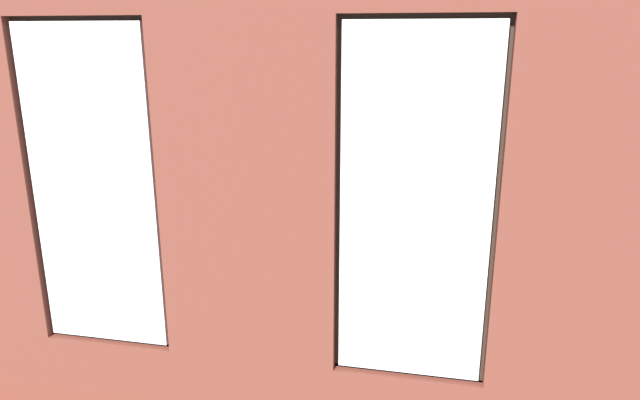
{
  "coord_description": "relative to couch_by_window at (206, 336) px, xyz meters",
  "views": [
    {
      "loc": [
        -1.13,
        6.06,
        2.67
      ],
      "look_at": [
        0.05,
        0.4,
        1.01
      ],
      "focal_mm": 32.0,
      "sensor_mm": 36.0,
      "label": 1
    }
  ],
  "objects": [
    {
      "name": "potted_plant_mid_room_small",
      "position": [
        -1.8,
        -3.03,
        0.03
      ],
      "size": [
        0.28,
        0.28,
        0.49
      ],
      "color": "#47423D",
      "rests_on": "ground_plane"
    },
    {
      "name": "candle_jar",
      "position": [
        -0.87,
        -2.6,
        0.17
      ],
      "size": [
        0.08,
        0.08,
        0.11
      ],
      "primitive_type": "cylinder",
      "color": "#B7333D",
      "rests_on": "coffee_table"
    },
    {
      "name": "couch_by_window",
      "position": [
        0.0,
        0.0,
        0.0
      ],
      "size": [
        1.98,
        0.87,
        0.8
      ],
      "color": "black",
      "rests_on": "ground_plane"
    },
    {
      "name": "table_plant_small",
      "position": [
        -0.46,
        -2.46,
        0.25
      ],
      "size": [
        0.16,
        0.16,
        0.25
      ],
      "color": "brown",
      "rests_on": "coffee_table"
    },
    {
      "name": "coffee_table",
      "position": [
        -0.46,
        -2.46,
        0.06
      ],
      "size": [
        1.49,
        0.81,
        0.44
      ],
      "color": "olive",
      "rests_on": "ground_plane"
    },
    {
      "name": "potted_plant_corner_near_left",
      "position": [
        -3.13,
        -4.43,
        0.14
      ],
      "size": [
        0.68,
        0.69,
        1.05
      ],
      "color": "#47423D",
      "rests_on": "ground_plane"
    },
    {
      "name": "media_console",
      "position": [
        2.1,
        -2.71,
        -0.08
      ],
      "size": [
        1.18,
        0.42,
        0.5
      ],
      "primitive_type": "cube",
      "color": "black",
      "rests_on": "ground_plane"
    },
    {
      "name": "potted_plant_between_couches",
      "position": [
        -1.44,
        -0.05,
        0.25
      ],
      "size": [
        0.5,
        0.5,
        0.91
      ],
      "color": "brown",
      "rests_on": "ground_plane"
    },
    {
      "name": "potted_plant_beside_window_right",
      "position": [
        1.55,
        0.1,
        0.26
      ],
      "size": [
        1.06,
        1.0,
        1.24
      ],
      "color": "beige",
      "rests_on": "ground_plane"
    },
    {
      "name": "couch_left",
      "position": [
        -2.98,
        -2.35,
        0.0
      ],
      "size": [
        0.89,
        1.85,
        0.8
      ],
      "rotation": [
        0.0,
        0.0,
        1.56
      ],
      "color": "black",
      "rests_on": "ground_plane"
    },
    {
      "name": "potted_plant_by_left_couch",
      "position": [
        -2.58,
        -3.72,
        0.04
      ],
      "size": [
        0.29,
        0.29,
        0.53
      ],
      "color": "#47423D",
      "rests_on": "ground_plane"
    },
    {
      "name": "remote_gray",
      "position": [
        -0.58,
        -2.33,
        0.12
      ],
      "size": [
        0.17,
        0.13,
        0.02
      ],
      "primitive_type": "cube",
      "rotation": [
        0.0,
        0.0,
        1.0
      ],
      "color": "#59595B",
      "rests_on": "coffee_table"
    },
    {
      "name": "ground_plane",
      "position": [
        -0.62,
        -2.2,
        -0.38
      ],
      "size": [
        6.74,
        6.46,
        0.1
      ],
      "primitive_type": "cube",
      "color": "brown"
    },
    {
      "name": "tv_flatscreen",
      "position": [
        2.1,
        -2.71,
        0.54
      ],
      "size": [
        1.1,
        0.2,
        0.73
      ],
      "color": "black",
      "rests_on": "media_console"
    },
    {
      "name": "papasan_chair",
      "position": [
        -0.63,
        -4.16,
        0.1
      ],
      "size": [
        1.02,
        1.02,
        0.66
      ],
      "color": "olive",
      "rests_on": "ground_plane"
    },
    {
      "name": "cup_ceramic",
      "position": [
        -0.28,
        -2.56,
        0.16
      ],
      "size": [
        0.08,
        0.08,
        0.1
      ],
      "primitive_type": "cylinder",
      "color": "#4C4C51",
      "rests_on": "coffee_table"
    },
    {
      "name": "potted_plant_near_tv",
      "position": [
        1.55,
        -1.67,
        0.23
      ],
      "size": [
        0.7,
        0.71,
        1.14
      ],
      "color": "#9E5638",
      "rests_on": "ground_plane"
    },
    {
      "name": "potted_plant_corner_far_left",
      "position": [
        -3.14,
        0.1,
        0.23
      ],
      "size": [
        0.81,
        0.89,
        1.16
      ],
      "color": "#47423D",
      "rests_on": "ground_plane"
    },
    {
      "name": "potted_plant_foreground_right",
      "position": [
        1.81,
        -4.38,
        0.41
      ],
      "size": [
        1.13,
        1.16,
        1.35
      ],
      "color": "#47423D",
      "rests_on": "ground_plane"
    },
    {
      "name": "brick_wall_with_windows",
      "position": [
        -0.62,
        0.65,
        1.35
      ],
      "size": [
        6.14,
        0.3,
        3.4
      ],
      "color": "brown",
      "rests_on": "ground_plane"
    },
    {
      "name": "white_wall_right",
      "position": [
        2.4,
        -2.0,
        1.37
      ],
      "size": [
        0.1,
        5.46,
        3.4
      ],
      "primitive_type": "cube",
      "color": "silver",
      "rests_on": "ground_plane"
    }
  ]
}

